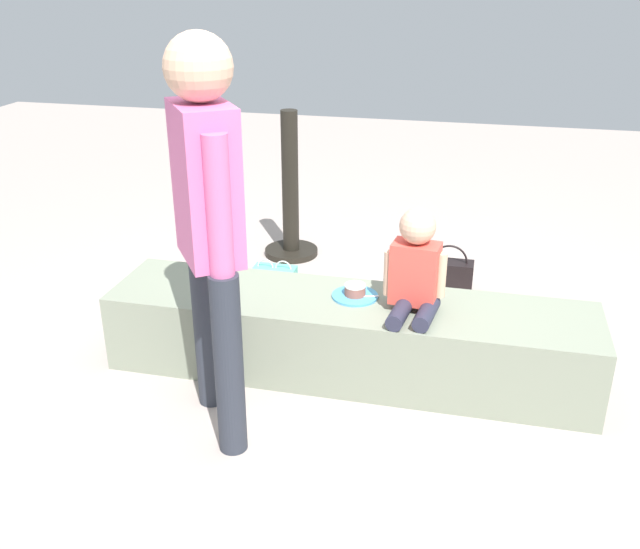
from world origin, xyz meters
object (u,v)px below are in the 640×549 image
object	(u,v)px
adult_standing	(208,209)
party_cup_red	(510,335)
child_seated	(415,268)
handbag_black_leather	(448,276)
gift_bag	(275,288)
water_bottle_near_gift	(218,297)
cake_plate	(355,293)

from	to	relation	value
adult_standing	party_cup_red	size ratio (longest dim) A/B	16.90
child_seated	adult_standing	distance (m)	0.99
child_seated	handbag_black_leather	world-z (taller)	child_seated
gift_bag	water_bottle_near_gift	distance (m)	0.32
adult_standing	handbag_black_leather	xyz separation A→B (m)	(0.86, 1.58, -0.88)
party_cup_red	handbag_black_leather	xyz separation A→B (m)	(-0.36, 0.57, 0.06)
cake_plate	handbag_black_leather	size ratio (longest dim) A/B	0.74
gift_bag	water_bottle_near_gift	world-z (taller)	gift_bag
child_seated	adult_standing	size ratio (longest dim) A/B	0.30
handbag_black_leather	adult_standing	bearing A→B (deg)	-118.68
child_seated	gift_bag	size ratio (longest dim) A/B	1.56
adult_standing	water_bottle_near_gift	world-z (taller)	adult_standing
party_cup_red	child_seated	bearing A→B (deg)	-133.31
cake_plate	gift_bag	bearing A→B (deg)	137.56
gift_bag	cake_plate	bearing A→B (deg)	-42.44
child_seated	cake_plate	distance (m)	0.35
gift_bag	party_cup_red	size ratio (longest dim) A/B	3.23
gift_bag	party_cup_red	distance (m)	1.32
child_seated	handbag_black_leather	size ratio (longest dim) A/B	1.60
party_cup_red	handbag_black_leather	world-z (taller)	handbag_black_leather
water_bottle_near_gift	party_cup_red	xyz separation A→B (m)	(1.61, 0.03, -0.05)
cake_plate	party_cup_red	bearing A→B (deg)	28.93
cake_plate	party_cup_red	world-z (taller)	cake_plate
handbag_black_leather	gift_bag	bearing A→B (deg)	-153.32
child_seated	water_bottle_near_gift	world-z (taller)	child_seated
water_bottle_near_gift	party_cup_red	world-z (taller)	water_bottle_near_gift
adult_standing	cake_plate	size ratio (longest dim) A/B	7.24
cake_plate	party_cup_red	size ratio (longest dim) A/B	2.33
child_seated	water_bottle_near_gift	distance (m)	1.33
cake_plate	gift_bag	size ratio (longest dim) A/B	0.72
adult_standing	handbag_black_leather	distance (m)	2.00
water_bottle_near_gift	handbag_black_leather	world-z (taller)	handbag_black_leather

